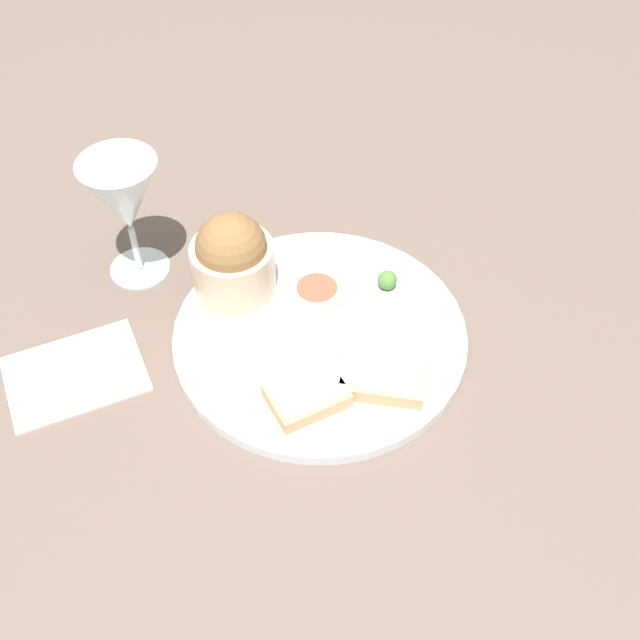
{
  "coord_description": "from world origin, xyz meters",
  "views": [
    {
      "loc": [
        -0.06,
        -0.59,
        0.71
      ],
      "look_at": [
        0.0,
        0.0,
        0.03
      ],
      "focal_mm": 45.0,
      "sensor_mm": 36.0,
      "label": 1
    }
  ],
  "objects_px": {
    "salad_bowl": "(232,258)",
    "napkin": "(75,373)",
    "wine_glass": "(124,200)",
    "cheese_toast_near": "(383,374)",
    "sauce_ramekin": "(318,297)",
    "cheese_toast_far": "(307,393)"
  },
  "relations": [
    {
      "from": "cheese_toast_far",
      "to": "salad_bowl",
      "type": "bearing_deg",
      "value": 111.69
    },
    {
      "from": "sauce_ramekin",
      "to": "wine_glass",
      "type": "height_order",
      "value": "wine_glass"
    },
    {
      "from": "salad_bowl",
      "to": "cheese_toast_far",
      "type": "xyz_separation_m",
      "value": [
        0.07,
        -0.18,
        -0.03
      ]
    },
    {
      "from": "cheese_toast_near",
      "to": "wine_glass",
      "type": "xyz_separation_m",
      "value": [
        -0.27,
        0.21,
        0.08
      ]
    },
    {
      "from": "wine_glass",
      "to": "napkin",
      "type": "distance_m",
      "value": 0.2
    },
    {
      "from": "sauce_ramekin",
      "to": "wine_glass",
      "type": "bearing_deg",
      "value": 154.44
    },
    {
      "from": "cheese_toast_near",
      "to": "sauce_ramekin",
      "type": "bearing_deg",
      "value": 117.49
    },
    {
      "from": "napkin",
      "to": "wine_glass",
      "type": "bearing_deg",
      "value": 68.36
    },
    {
      "from": "salad_bowl",
      "to": "cheese_toast_near",
      "type": "xyz_separation_m",
      "value": [
        0.15,
        -0.16,
        -0.03
      ]
    },
    {
      "from": "cheese_toast_near",
      "to": "cheese_toast_far",
      "type": "xyz_separation_m",
      "value": [
        -0.08,
        -0.02,
        -0.0
      ]
    },
    {
      "from": "salad_bowl",
      "to": "cheese_toast_near",
      "type": "relative_size",
      "value": 0.99
    },
    {
      "from": "salad_bowl",
      "to": "napkin",
      "type": "distance_m",
      "value": 0.22
    },
    {
      "from": "sauce_ramekin",
      "to": "wine_glass",
      "type": "xyz_separation_m",
      "value": [
        -0.21,
        0.1,
        0.08
      ]
    },
    {
      "from": "cheese_toast_near",
      "to": "cheese_toast_far",
      "type": "height_order",
      "value": "same"
    },
    {
      "from": "salad_bowl",
      "to": "cheese_toast_far",
      "type": "bearing_deg",
      "value": -68.31
    },
    {
      "from": "wine_glass",
      "to": "napkin",
      "type": "bearing_deg",
      "value": -111.64
    },
    {
      "from": "sauce_ramekin",
      "to": "cheese_toast_far",
      "type": "xyz_separation_m",
      "value": [
        -0.02,
        -0.13,
        -0.01
      ]
    },
    {
      "from": "sauce_ramekin",
      "to": "cheese_toast_near",
      "type": "height_order",
      "value": "sauce_ramekin"
    },
    {
      "from": "salad_bowl",
      "to": "wine_glass",
      "type": "bearing_deg",
      "value": 154.72
    },
    {
      "from": "salad_bowl",
      "to": "cheese_toast_far",
      "type": "height_order",
      "value": "salad_bowl"
    },
    {
      "from": "salad_bowl",
      "to": "sauce_ramekin",
      "type": "height_order",
      "value": "salad_bowl"
    },
    {
      "from": "sauce_ramekin",
      "to": "wine_glass",
      "type": "relative_size",
      "value": 0.35
    }
  ]
}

